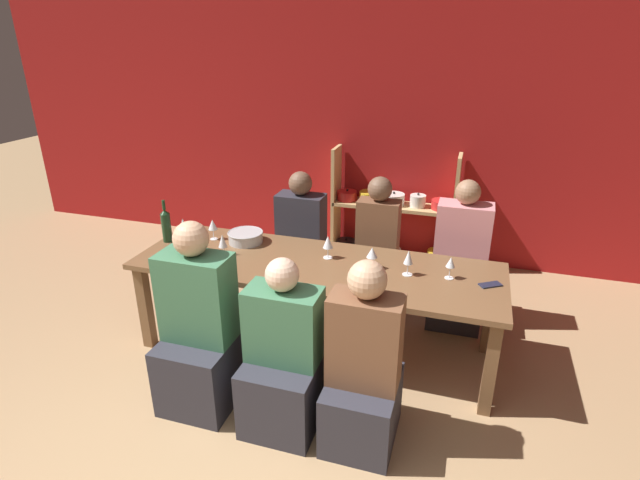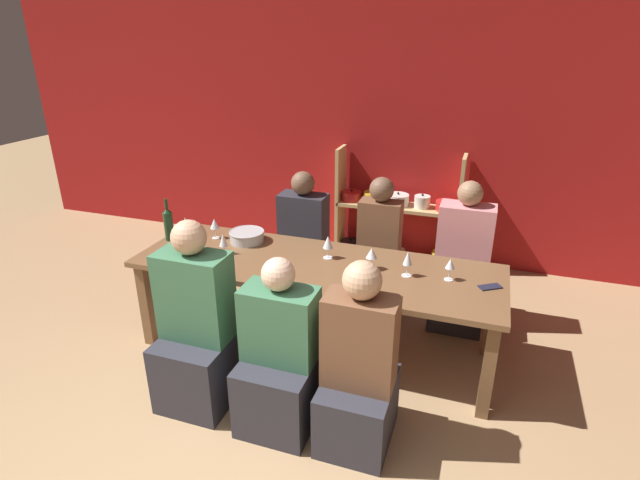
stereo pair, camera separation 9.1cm
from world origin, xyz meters
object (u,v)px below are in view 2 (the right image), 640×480
(person_far_a, at_px, (304,252))
(person_near_c, at_px, (281,365))
(wine_glass_red_b, at_px, (450,265))
(person_near_b, at_px, (200,337))
(cell_phone, at_px, (490,287))
(wine_glass_red_a, at_px, (185,224))
(wine_glass_white_b, at_px, (328,243))
(person_far_b, at_px, (461,273))
(wine_glass_red_c, at_px, (372,254))
(wine_glass_white_c, at_px, (223,241))
(shelf_unit, at_px, (395,222))
(wine_glass_white_a, at_px, (408,259))
(wine_glass_white_d, at_px, (214,224))
(person_far_c, at_px, (378,264))
(mixing_bowl, at_px, (247,236))
(wine_glass_empty_a, at_px, (182,231))
(dining_table, at_px, (316,273))
(wine_bottle_green, at_px, (168,224))
(person_near_a, at_px, (359,379))

(person_far_a, xyz_separation_m, person_near_c, (0.45, -1.59, -0.03))
(wine_glass_red_b, height_order, person_near_b, person_near_b)
(cell_phone, xyz_separation_m, person_near_c, (-1.17, -0.82, -0.33))
(wine_glass_red_a, height_order, wine_glass_white_b, wine_glass_white_b)
(wine_glass_red_a, distance_m, person_near_c, 1.61)
(wine_glass_red_b, relative_size, person_far_b, 0.13)
(wine_glass_red_c, height_order, wine_glass_white_c, wine_glass_white_c)
(shelf_unit, relative_size, wine_glass_white_a, 6.93)
(wine_glass_white_d, xyz_separation_m, person_near_c, (1.00, -0.99, -0.45))
(wine_glass_white_b, xyz_separation_m, person_far_b, (0.95, 0.65, -0.41))
(person_far_b, height_order, person_far_c, person_far_b)
(mixing_bowl, bearing_deg, wine_glass_empty_a, -151.91)
(wine_glass_red_c, bearing_deg, person_far_b, 50.50)
(wine_glass_red_a, relative_size, wine_glass_red_b, 1.11)
(mixing_bowl, relative_size, person_far_a, 0.24)
(dining_table, relative_size, wine_glass_white_a, 14.56)
(wine_bottle_green, height_order, wine_glass_white_a, wine_bottle_green)
(wine_glass_red_b, relative_size, person_far_a, 0.13)
(wine_glass_red_a, bearing_deg, person_far_a, 40.49)
(wine_bottle_green, bearing_deg, shelf_unit, 49.09)
(mixing_bowl, relative_size, wine_glass_empty_a, 1.66)
(wine_glass_white_a, height_order, wine_glass_white_d, wine_glass_white_a)
(wine_glass_red_b, bearing_deg, person_far_b, 85.64)
(wine_glass_empty_a, distance_m, wine_glass_red_b, 2.07)
(wine_glass_white_a, bearing_deg, wine_glass_red_b, 6.69)
(wine_glass_white_b, height_order, person_near_c, person_near_c)
(person_far_a, bearing_deg, shelf_unit, -122.68)
(dining_table, height_order, wine_bottle_green, wine_bottle_green)
(person_far_b, bearing_deg, wine_bottle_green, 17.77)
(wine_glass_white_d, height_order, person_near_c, person_near_c)
(person_near_a, bearing_deg, wine_glass_white_d, 146.22)
(shelf_unit, height_order, wine_glass_red_b, shelf_unit)
(person_near_a, relative_size, person_far_b, 0.96)
(wine_bottle_green, xyz_separation_m, wine_glass_white_a, (1.95, -0.02, -0.01))
(wine_glass_white_d, xyz_separation_m, cell_phone, (2.17, -0.17, -0.12))
(wine_glass_white_c, bearing_deg, wine_glass_white_a, 3.36)
(wine_glass_white_d, height_order, person_near_b, person_near_b)
(wine_glass_white_b, relative_size, person_near_a, 0.15)
(person_far_b, bearing_deg, person_near_b, 45.05)
(dining_table, bearing_deg, wine_glass_white_c, -175.35)
(wine_glass_red_b, xyz_separation_m, person_far_c, (-0.63, 0.65, -0.39))
(wine_glass_red_c, bearing_deg, wine_glass_white_c, -174.52)
(mixing_bowl, xyz_separation_m, person_near_a, (1.22, -1.02, -0.35))
(shelf_unit, relative_size, wine_glass_white_b, 7.20)
(wine_glass_red_a, relative_size, person_near_a, 0.15)
(person_near_b, bearing_deg, wine_glass_white_c, 104.91)
(person_near_b, relative_size, person_far_c, 1.04)
(wine_glass_red_b, distance_m, person_near_b, 1.74)
(person_far_a, bearing_deg, mixing_bowl, 65.33)
(person_near_a, bearing_deg, wine_glass_white_b, 118.04)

